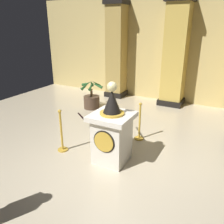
{
  "coord_description": "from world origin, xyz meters",
  "views": [
    {
      "loc": [
        1.88,
        -3.59,
        2.76
      ],
      "look_at": [
        -0.14,
        0.23,
        1.12
      ],
      "focal_mm": 36.85,
      "sensor_mm": 36.0,
      "label": 1
    }
  ],
  "objects_px": {
    "stanchion_far": "(62,137)",
    "potted_palm_left": "(92,99)",
    "pedestal_clock": "(112,132)",
    "stanchion_near": "(139,127)"
  },
  "relations": [
    {
      "from": "stanchion_far",
      "to": "potted_palm_left",
      "type": "distance_m",
      "value": 2.99
    },
    {
      "from": "stanchion_far",
      "to": "potted_palm_left",
      "type": "xyz_separation_m",
      "value": [
        -1.0,
        2.82,
        -0.03
      ]
    },
    {
      "from": "pedestal_clock",
      "to": "stanchion_near",
      "type": "height_order",
      "value": "pedestal_clock"
    },
    {
      "from": "stanchion_near",
      "to": "stanchion_far",
      "type": "bearing_deg",
      "value": -134.65
    },
    {
      "from": "stanchion_near",
      "to": "stanchion_far",
      "type": "relative_size",
      "value": 0.97
    },
    {
      "from": "stanchion_far",
      "to": "pedestal_clock",
      "type": "bearing_deg",
      "value": 7.43
    },
    {
      "from": "stanchion_near",
      "to": "potted_palm_left",
      "type": "height_order",
      "value": "potted_palm_left"
    },
    {
      "from": "pedestal_clock",
      "to": "stanchion_far",
      "type": "relative_size",
      "value": 1.72
    },
    {
      "from": "pedestal_clock",
      "to": "stanchion_near",
      "type": "bearing_deg",
      "value": 83.46
    },
    {
      "from": "pedestal_clock",
      "to": "stanchion_near",
      "type": "relative_size",
      "value": 1.76
    }
  ]
}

